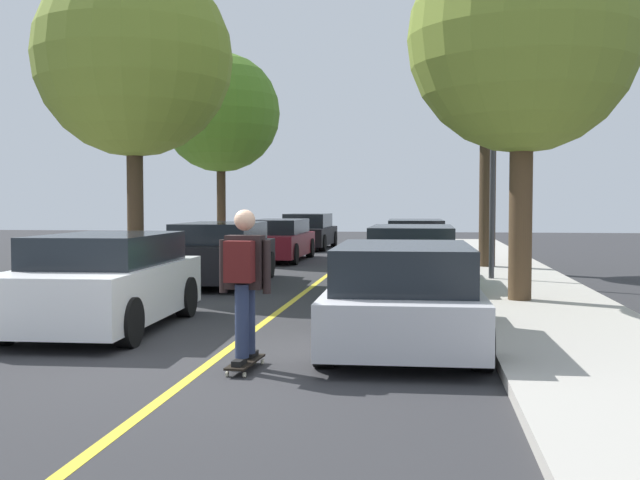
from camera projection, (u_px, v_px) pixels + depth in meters
name	position (u px, v px, depth m)	size (l,w,h in m)	color
ground	(204.00, 368.00, 8.52)	(80.00, 80.00, 0.00)	#2D2D30
sidewalk_right	(622.00, 373.00, 7.92)	(2.46, 56.00, 0.14)	#ADA89E
center_line	(274.00, 315.00, 12.48)	(0.12, 39.20, 0.01)	gold
parked_car_left_nearest	(105.00, 282.00, 11.11)	(1.99, 4.08, 1.37)	white
parked_car_left_near	(220.00, 253.00, 17.35)	(2.10, 4.40, 1.38)	black
parked_car_left_far	(278.00, 240.00, 24.24)	(1.84, 4.52, 1.30)	maroon
parked_car_left_farthest	(308.00, 232.00, 30.48)	(1.95, 4.62, 1.39)	black
parked_car_right_nearest	(404.00, 296.00, 9.70)	(2.00, 4.14, 1.31)	#B7B7BC
parked_car_right_near	(412.00, 258.00, 16.15)	(2.02, 4.68, 1.34)	#1E5B33
parked_car_right_far	(416.00, 241.00, 23.30)	(2.03, 4.49, 1.31)	maroon
street_tree_left_nearest	(134.00, 59.00, 17.21)	(4.43, 4.43, 7.15)	#3D2D1E
street_tree_left_near	(221.00, 113.00, 24.59)	(3.80, 3.80, 6.48)	#3D2D1E
street_tree_right_nearest	(523.00, 39.00, 13.18)	(3.96, 3.96, 6.50)	#4C3823
street_tree_right_near	(489.00, 82.00, 20.17)	(2.94, 2.94, 6.42)	#3D2D1E
streetlamp	(493.00, 147.00, 17.02)	(0.36, 0.24, 5.06)	#38383D
skateboard	(245.00, 362.00, 8.39)	(0.28, 0.85, 0.10)	black
skateboarder	(244.00, 276.00, 8.31)	(0.58, 0.71, 1.65)	black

